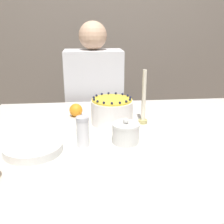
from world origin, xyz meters
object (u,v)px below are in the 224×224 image
at_px(sugar_bowl, 126,133).
at_px(person_man_blue_shirt, 95,119).
at_px(cake, 112,111).
at_px(sugar_shaker, 83,132).
at_px(candle, 144,102).

xyz_separation_m(sugar_bowl, person_man_blue_shirt, (-0.11, 0.83, -0.24)).
height_order(cake, sugar_bowl, cake).
relative_size(sugar_bowl, sugar_shaker, 0.91).
height_order(cake, person_man_blue_shirt, person_man_blue_shirt).
height_order(sugar_bowl, sugar_shaker, sugar_shaker).
bearing_deg(candle, sugar_shaker, -141.74).
distance_m(cake, candle, 0.16).
distance_m(sugar_bowl, person_man_blue_shirt, 0.87).
relative_size(sugar_bowl, person_man_blue_shirt, 0.09).
distance_m(sugar_shaker, person_man_blue_shirt, 0.89).
xyz_separation_m(sugar_shaker, person_man_blue_shirt, (0.07, 0.85, -0.26)).
xyz_separation_m(candle, person_man_blue_shirt, (-0.23, 0.61, -0.31)).
relative_size(sugar_shaker, candle, 0.47).
bearing_deg(sugar_shaker, person_man_blue_shirt, 85.12).
xyz_separation_m(cake, person_man_blue_shirt, (-0.07, 0.60, -0.26)).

